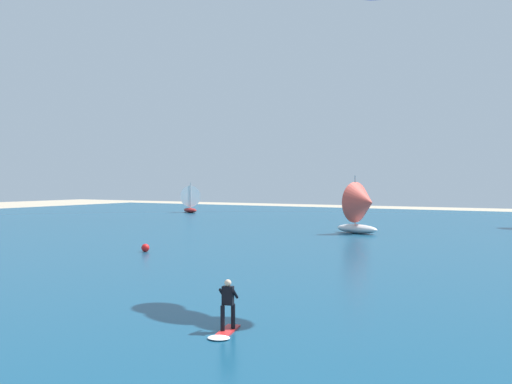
{
  "coord_description": "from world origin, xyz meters",
  "views": [
    {
      "loc": [
        10.01,
        -1.36,
        4.92
      ],
      "look_at": [
        0.05,
        15.93,
        4.55
      ],
      "focal_mm": 39.85,
      "sensor_mm": 36.0,
      "label": 1
    }
  ],
  "objects_px": {
    "kitesurfer": "(226,314)",
    "marker_buoy": "(145,248)",
    "sailboat_mid_left": "(189,199)",
    "sailboat_trailing": "(362,207)"
  },
  "relations": [
    {
      "from": "sailboat_trailing",
      "to": "sailboat_mid_left",
      "type": "bearing_deg",
      "value": 149.27
    },
    {
      "from": "kitesurfer",
      "to": "marker_buoy",
      "type": "height_order",
      "value": "kitesurfer"
    },
    {
      "from": "sailboat_trailing",
      "to": "sailboat_mid_left",
      "type": "relative_size",
      "value": 1.15
    },
    {
      "from": "kitesurfer",
      "to": "sailboat_trailing",
      "type": "xyz_separation_m",
      "value": [
        -7.74,
        34.95,
        1.86
      ]
    },
    {
      "from": "sailboat_trailing",
      "to": "marker_buoy",
      "type": "relative_size",
      "value": 9.71
    },
    {
      "from": "kitesurfer",
      "to": "sailboat_mid_left",
      "type": "height_order",
      "value": "sailboat_mid_left"
    },
    {
      "from": "sailboat_trailing",
      "to": "sailboat_mid_left",
      "type": "height_order",
      "value": "sailboat_trailing"
    },
    {
      "from": "marker_buoy",
      "to": "sailboat_mid_left",
      "type": "bearing_deg",
      "value": 123.33
    },
    {
      "from": "kitesurfer",
      "to": "marker_buoy",
      "type": "bearing_deg",
      "value": 137.67
    },
    {
      "from": "sailboat_trailing",
      "to": "sailboat_mid_left",
      "type": "xyz_separation_m",
      "value": [
        -35.62,
        21.17,
        -0.32
      ]
    }
  ]
}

